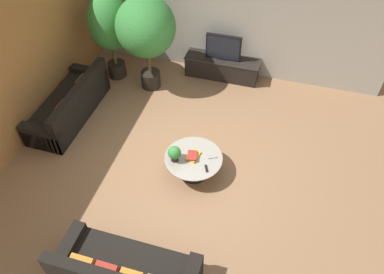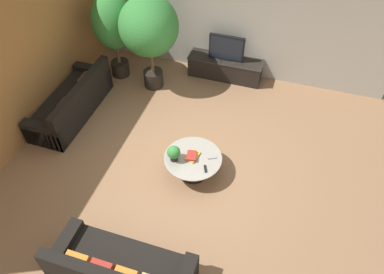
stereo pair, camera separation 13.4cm
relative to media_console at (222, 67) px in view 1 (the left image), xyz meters
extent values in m
plane|color=#8C6647|center=(-0.09, -2.94, -0.26)|extent=(24.00, 24.00, 0.00)
cube|color=#A39E93|center=(-0.09, 0.32, 1.24)|extent=(7.40, 0.12, 3.00)
cube|color=#B2753D|center=(-3.35, -2.74, 1.24)|extent=(0.12, 7.40, 3.00)
cube|color=black|center=(0.00, 0.00, -0.01)|extent=(1.72, 0.48, 0.51)
cube|color=#2D2823|center=(0.00, 0.00, 0.23)|extent=(1.75, 0.50, 0.02)
cube|color=black|center=(0.00, 0.00, 0.54)|extent=(0.81, 0.08, 0.60)
cube|color=black|center=(0.00, -0.04, 0.54)|extent=(0.75, 0.00, 0.54)
cube|color=black|center=(0.00, 0.00, 0.26)|extent=(0.24, 0.13, 0.02)
cylinder|color=black|center=(0.17, -3.05, -0.25)|extent=(0.58, 0.58, 0.02)
cylinder|color=black|center=(0.17, -3.05, -0.07)|extent=(0.10, 0.10, 0.39)
cylinder|color=gray|center=(0.17, -3.05, 0.14)|extent=(1.05, 1.05, 0.02)
cube|color=black|center=(-2.82, -2.28, -0.05)|extent=(0.84, 2.20, 0.42)
cube|color=black|center=(-2.48, -2.28, 0.37)|extent=(0.16, 2.20, 0.42)
cube|color=black|center=(-2.82, -1.28, 0.01)|extent=(0.84, 0.20, 0.54)
cube|color=black|center=(-2.82, -3.28, 0.01)|extent=(0.84, 0.20, 0.54)
cube|color=#422D1E|center=(-2.64, -1.88, 0.32)|extent=(0.15, 0.36, 0.33)
cube|color=#B23328|center=(-2.64, -2.68, 0.29)|extent=(0.13, 0.30, 0.27)
cube|color=black|center=(-0.18, -5.29, -0.05)|extent=(2.05, 0.84, 0.42)
cube|color=black|center=(-1.10, -5.29, 0.01)|extent=(0.20, 0.84, 0.54)
cube|color=#B23328|center=(-0.36, -5.47, 0.30)|extent=(0.31, 0.14, 0.29)
cube|color=orange|center=(-0.72, -5.47, 0.30)|extent=(0.33, 0.16, 0.31)
cylinder|color=black|center=(-2.43, -0.67, -0.08)|extent=(0.42, 0.42, 0.36)
cylinder|color=brown|center=(-2.43, -0.67, 0.30)|extent=(0.08, 0.08, 0.41)
ellipsoid|color=#337F38|center=(-2.43, -0.67, 1.14)|extent=(0.94, 0.94, 1.27)
cylinder|color=black|center=(-1.51, -0.83, -0.07)|extent=(0.45, 0.45, 0.39)
cylinder|color=brown|center=(-1.51, -0.83, 0.38)|extent=(0.08, 0.08, 0.50)
ellipsoid|color=#337F38|center=(-1.51, -0.83, 1.27)|extent=(1.26, 1.26, 1.29)
cylinder|color=black|center=(-0.14, -3.20, 0.19)|extent=(0.14, 0.14, 0.09)
sphere|color=#337F38|center=(-0.14, -3.20, 0.34)|extent=(0.24, 0.24, 0.24)
cube|color=gold|center=(0.16, -3.03, 0.16)|extent=(0.24, 0.32, 0.04)
cube|color=#A32823|center=(0.15, -3.06, 0.20)|extent=(0.21, 0.26, 0.04)
cube|color=black|center=(0.46, -3.24, 0.15)|extent=(0.10, 0.16, 0.02)
cube|color=gray|center=(0.50, -2.96, 0.15)|extent=(0.16, 0.11, 0.02)
camera|label=1|loc=(1.38, -7.30, 5.24)|focal=35.00mm
camera|label=2|loc=(1.51, -7.26, 5.24)|focal=35.00mm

